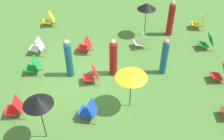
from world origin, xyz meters
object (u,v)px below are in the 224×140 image
Objects in this scene: deckchair_4 at (85,46)px; person_3 at (171,19)px; umbrella_2 at (132,74)px; deckchair_7 at (199,23)px; deckchair_12 at (15,108)px; person_0 at (113,58)px; deckchair_5 at (89,111)px; umbrella_0 at (147,6)px; deckchair_1 at (34,67)px; deckchair_9 at (92,75)px; deckchair_6 at (221,74)px; deckchair_3 at (207,42)px; person_1 at (69,59)px; deckchair_2 at (50,20)px; umbrella_1 at (38,101)px; person_2 at (164,57)px; deckchair_13 at (141,41)px; deckchair_0 at (37,47)px.

person_3 is at bearing 122.91° from deckchair_4.
deckchair_7 is at bearing 145.79° from umbrella_2.
deckchair_4 is at bearing 146.40° from deckchair_12.
person_0 is (3.88, -4.56, 0.45)m from deckchair_7.
umbrella_0 is at bearing 174.58° from deckchair_5.
person_0 is at bearing 179.18° from deckchair_5.
deckchair_1 and deckchair_9 have the same top height.
deckchair_4 is 0.96× the size of deckchair_5.
deckchair_6 is 0.44× the size of person_3.
umbrella_2 is (3.83, -3.85, 1.21)m from deckchair_3.
umbrella_0 reaches higher than person_1.
deckchair_12 is at bearing -74.27° from deckchair_5.
deckchair_7 is 0.48× the size of person_0.
person_1 is at bearing 13.97° from deckchair_2.
deckchair_4 is at bearing -177.25° from deckchair_9.
umbrella_1 is at bearing 14.50° from deckchair_1.
person_2 reaches higher than deckchair_3.
umbrella_1 is 1.09× the size of umbrella_2.
umbrella_1 is (3.32, 1.19, 1.37)m from deckchair_1.
person_1 is (1.68, -0.50, 0.48)m from deckchair_4.
person_3 is (-3.16, 0.74, 0.08)m from person_2.
umbrella_2 is (5.75, -3.91, 1.21)m from deckchair_7.
deckchair_7 is (-3.92, 7.98, 0.00)m from deckchair_1.
umbrella_2 reaches higher than deckchair_2.
deckchair_1 is 7.89m from deckchair_6.
deckchair_3 is 0.99× the size of deckchair_13.
deckchair_13 is 0.49× the size of umbrella_2.
deckchair_13 is (2.03, 4.90, 0.00)m from deckchair_2.
deckchair_9 is 3.13m from person_2.
deckchair_13 is at bearing -130.54° from deckchair_6.
deckchair_13 is at bearing -137.62° from person_2.
deckchair_0 and deckchair_3 have the same top height.
deckchair_1 is 5.58m from person_2.
deckchair_5 is (4.07, 0.52, 0.00)m from deckchair_4.
umbrella_0 is (0.69, -2.97, 1.27)m from deckchair_7.
person_0 reaches higher than person_2.
deckchair_12 is 6.57m from deckchair_13.
deckchair_6 is 8.21m from deckchair_12.
deckchair_9 and deckchair_13 have the same top height.
person_1 is at bearing 123.74° from person_0.
umbrella_2 is at bearing 130.83° from deckchair_5.
deckchair_2 is at bearing -39.03° from person_3.
deckchair_9 is (2.53, -5.38, 0.00)m from deckchair_3.
deckchair_7 is 1.00× the size of deckchair_9.
deckchair_2 is at bearing -169.80° from umbrella_1.
umbrella_0 reaches higher than deckchair_12.
deckchair_2 is at bearing -104.84° from person_2.
deckchair_6 is 0.44× the size of umbrella_1.
person_2 is (1.33, 5.75, 0.45)m from deckchair_0.
umbrella_1 reaches higher than umbrella_2.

